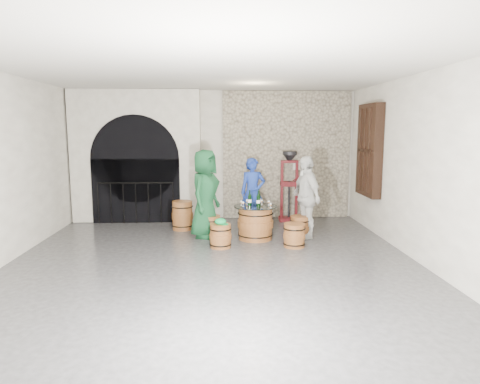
{
  "coord_description": "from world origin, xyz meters",
  "views": [
    {
      "loc": [
        0.11,
        -6.81,
        2.27
      ],
      "look_at": [
        0.51,
        1.38,
        1.05
      ],
      "focal_mm": 32.0,
      "sensor_mm": 36.0,
      "label": 1
    }
  ],
  "objects_px": {
    "barrel_table": "(255,223)",
    "wine_bottle_center": "(258,200)",
    "barrel_stool_right": "(300,227)",
    "person_white": "(306,197)",
    "wine_bottle_right": "(259,199)",
    "barrel_stool_far": "(253,219)",
    "person_blue": "(253,193)",
    "side_barrel": "(182,215)",
    "wine_bottle_left": "(250,200)",
    "barrel_stool_near_left": "(220,236)",
    "corking_press": "(289,181)",
    "barrel_stool_left": "(211,226)",
    "person_green": "(205,194)",
    "barrel_stool_near_right": "(294,235)"
  },
  "relations": [
    {
      "from": "person_blue",
      "to": "person_green",
      "type": "bearing_deg",
      "value": -147.73
    },
    {
      "from": "barrel_stool_near_right",
      "to": "barrel_stool_far",
      "type": "bearing_deg",
      "value": 112.99
    },
    {
      "from": "wine_bottle_right",
      "to": "corking_press",
      "type": "distance_m",
      "value": 1.83
    },
    {
      "from": "barrel_stool_right",
      "to": "person_white",
      "type": "distance_m",
      "value": 0.64
    },
    {
      "from": "barrel_stool_left",
      "to": "person_blue",
      "type": "relative_size",
      "value": 0.29
    },
    {
      "from": "wine_bottle_left",
      "to": "corking_press",
      "type": "height_order",
      "value": "corking_press"
    },
    {
      "from": "person_blue",
      "to": "wine_bottle_center",
      "type": "xyz_separation_m",
      "value": [
        0.02,
        -1.19,
        0.02
      ]
    },
    {
      "from": "person_blue",
      "to": "person_white",
      "type": "distance_m",
      "value": 1.46
    },
    {
      "from": "barrel_stool_far",
      "to": "side_barrel",
      "type": "relative_size",
      "value": 0.71
    },
    {
      "from": "barrel_stool_right",
      "to": "barrel_stool_near_right",
      "type": "bearing_deg",
      "value": -109.03
    },
    {
      "from": "wine_bottle_left",
      "to": "wine_bottle_center",
      "type": "relative_size",
      "value": 1.0
    },
    {
      "from": "person_green",
      "to": "wine_bottle_right",
      "type": "height_order",
      "value": "person_green"
    },
    {
      "from": "barrel_stool_right",
      "to": "wine_bottle_left",
      "type": "distance_m",
      "value": 1.22
    },
    {
      "from": "barrel_table",
      "to": "barrel_stool_near_right",
      "type": "distance_m",
      "value": 0.95
    },
    {
      "from": "wine_bottle_left",
      "to": "barrel_stool_near_left",
      "type": "bearing_deg",
      "value": -134.21
    },
    {
      "from": "barrel_stool_right",
      "to": "wine_bottle_center",
      "type": "bearing_deg",
      "value": -171.13
    },
    {
      "from": "barrel_stool_far",
      "to": "wine_bottle_left",
      "type": "relative_size",
      "value": 1.42
    },
    {
      "from": "barrel_table",
      "to": "wine_bottle_right",
      "type": "bearing_deg",
      "value": 58.27
    },
    {
      "from": "person_blue",
      "to": "wine_bottle_right",
      "type": "xyz_separation_m",
      "value": [
        0.05,
        -0.99,
        0.02
      ]
    },
    {
      "from": "barrel_table",
      "to": "barrel_stool_right",
      "type": "height_order",
      "value": "barrel_table"
    },
    {
      "from": "wine_bottle_center",
      "to": "barrel_stool_near_left",
      "type": "bearing_deg",
      "value": -144.94
    },
    {
      "from": "barrel_stool_left",
      "to": "barrel_stool_near_right",
      "type": "relative_size",
      "value": 1.0
    },
    {
      "from": "barrel_table",
      "to": "barrel_stool_right",
      "type": "distance_m",
      "value": 0.95
    },
    {
      "from": "barrel_table",
      "to": "barrel_stool_far",
      "type": "distance_m",
      "value": 0.95
    },
    {
      "from": "barrel_table",
      "to": "person_blue",
      "type": "xyz_separation_m",
      "value": [
        0.03,
        1.12,
        0.46
      ]
    },
    {
      "from": "barrel_table",
      "to": "barrel_stool_near_left",
      "type": "height_order",
      "value": "barrel_table"
    },
    {
      "from": "barrel_stool_far",
      "to": "person_green",
      "type": "distance_m",
      "value": 1.46
    },
    {
      "from": "wine_bottle_left",
      "to": "barrel_stool_right",
      "type": "bearing_deg",
      "value": 3.33
    },
    {
      "from": "corking_press",
      "to": "wine_bottle_left",
      "type": "bearing_deg",
      "value": -121.25
    },
    {
      "from": "wine_bottle_left",
      "to": "corking_press",
      "type": "relative_size",
      "value": 0.19
    },
    {
      "from": "barrel_stool_near_left",
      "to": "wine_bottle_center",
      "type": "relative_size",
      "value": 1.42
    },
    {
      "from": "barrel_stool_near_right",
      "to": "wine_bottle_center",
      "type": "distance_m",
      "value": 1.05
    },
    {
      "from": "barrel_table",
      "to": "wine_bottle_center",
      "type": "height_order",
      "value": "wine_bottle_center"
    },
    {
      "from": "barrel_table",
      "to": "barrel_stool_left",
      "type": "distance_m",
      "value": 0.95
    },
    {
      "from": "wine_bottle_center",
      "to": "barrel_table",
      "type": "bearing_deg",
      "value": 127.01
    },
    {
      "from": "barrel_stool_near_left",
      "to": "wine_bottle_right",
      "type": "xyz_separation_m",
      "value": [
        0.8,
        0.74,
        0.6
      ]
    },
    {
      "from": "barrel_stool_left",
      "to": "side_barrel",
      "type": "height_order",
      "value": "side_barrel"
    },
    {
      "from": "wine_bottle_center",
      "to": "barrel_stool_left",
      "type": "bearing_deg",
      "value": 164.49
    },
    {
      "from": "side_barrel",
      "to": "barrel_stool_near_left",
      "type": "bearing_deg",
      "value": -60.8
    },
    {
      "from": "person_white",
      "to": "corking_press",
      "type": "xyz_separation_m",
      "value": [
        -0.08,
        1.64,
        0.14
      ]
    },
    {
      "from": "barrel_stool_left",
      "to": "barrel_stool_far",
      "type": "height_order",
      "value": "same"
    },
    {
      "from": "barrel_stool_right",
      "to": "person_white",
      "type": "bearing_deg",
      "value": 4.36
    },
    {
      "from": "barrel_stool_left",
      "to": "wine_bottle_center",
      "type": "bearing_deg",
      "value": -15.51
    },
    {
      "from": "person_green",
      "to": "corking_press",
      "type": "xyz_separation_m",
      "value": [
        2.01,
        1.49,
        0.08
      ]
    },
    {
      "from": "wine_bottle_center",
      "to": "side_barrel",
      "type": "relative_size",
      "value": 0.5
    },
    {
      "from": "person_blue",
      "to": "wine_bottle_left",
      "type": "bearing_deg",
      "value": -105.26
    },
    {
      "from": "barrel_stool_far",
      "to": "barrel_stool_right",
      "type": "bearing_deg",
      "value": -43.63
    },
    {
      "from": "barrel_table",
      "to": "wine_bottle_center",
      "type": "distance_m",
      "value": 0.49
    },
    {
      "from": "wine_bottle_center",
      "to": "wine_bottle_right",
      "type": "distance_m",
      "value": 0.2
    },
    {
      "from": "wine_bottle_center",
      "to": "person_green",
      "type": "bearing_deg",
      "value": 164.81
    }
  ]
}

